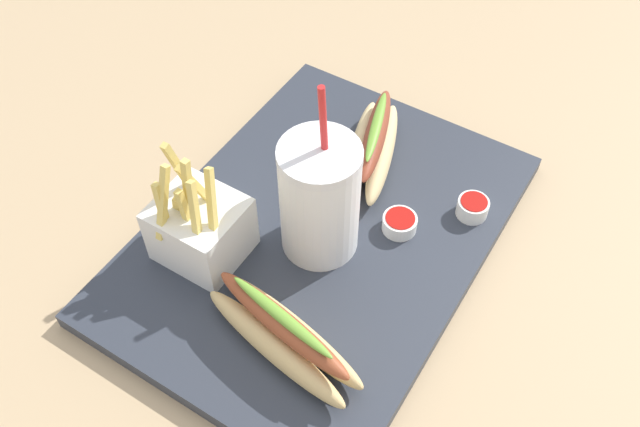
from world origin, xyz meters
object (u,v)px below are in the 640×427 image
fries_basket (200,228)px  ketchup_cup_1 (473,207)px  soda_cup (320,199)px  ketchup_cup_2 (400,223)px  hot_dog_2 (283,334)px  hot_dog_1 (372,147)px

fries_basket → ketchup_cup_1: 0.30m
soda_cup → ketchup_cup_2: size_ratio=5.57×
hot_dog_2 → ketchup_cup_2: hot_dog_2 is taller
soda_cup → ketchup_cup_2: soda_cup is taller
hot_dog_2 → fries_basket: bearing=69.3°
fries_basket → ketchup_cup_2: 0.21m
soda_cup → hot_dog_2: 0.14m
hot_dog_2 → ketchup_cup_2: (0.19, -0.03, -0.01)m
ketchup_cup_1 → fries_basket: bearing=131.6°
hot_dog_1 → fries_basket: bearing=157.0°
ketchup_cup_2 → ketchup_cup_1: bearing=-43.7°
soda_cup → hot_dog_2: (-0.13, -0.04, -0.05)m
soda_cup → ketchup_cup_2: bearing=-47.1°
ketchup_cup_1 → hot_dog_1: bearing=86.0°
fries_basket → hot_dog_1: size_ratio=0.83×
ketchup_cup_2 → hot_dog_2: bearing=172.0°
hot_dog_2 → hot_dog_1: bearing=10.7°
fries_basket → hot_dog_2: bearing=-110.7°
soda_cup → ketchup_cup_2: (0.06, -0.07, -0.06)m
fries_basket → ketchup_cup_2: fries_basket is taller
fries_basket → ketchup_cup_1: fries_basket is taller
ketchup_cup_1 → ketchup_cup_2: ketchup_cup_1 is taller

